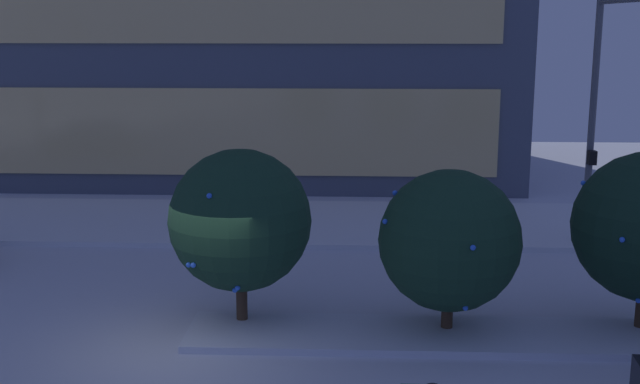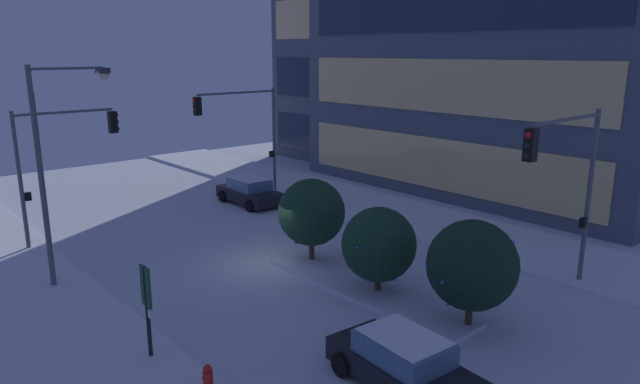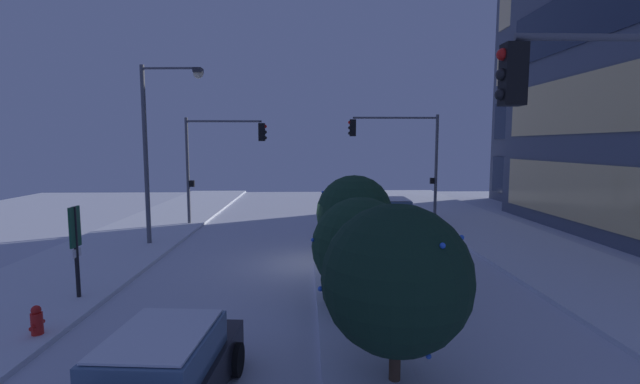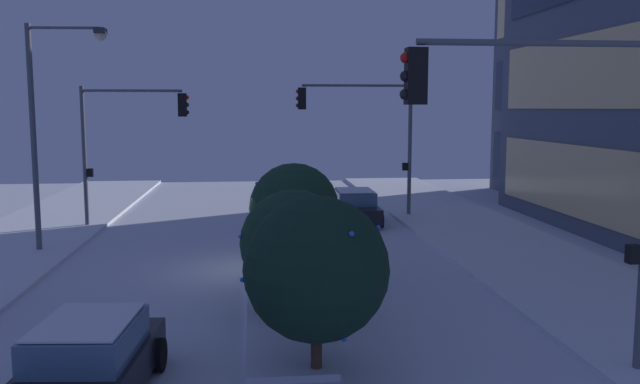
# 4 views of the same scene
# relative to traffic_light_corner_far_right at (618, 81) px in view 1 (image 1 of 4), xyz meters

# --- Properties ---
(ground) EXTENTS (52.00, 52.00, 0.00)m
(ground) POSITION_rel_traffic_light_corner_far_right_xyz_m (-9.15, -5.47, -4.48)
(ground) COLOR silver
(curb_strip_far) EXTENTS (52.00, 5.20, 0.14)m
(curb_strip_far) POSITION_rel_traffic_light_corner_far_right_xyz_m (-9.15, 3.61, -4.41)
(curb_strip_far) COLOR silver
(curb_strip_far) RESTS_ON ground
(median_strip) EXTENTS (9.00, 1.80, 0.14)m
(median_strip) POSITION_rel_traffic_light_corner_far_right_xyz_m (-4.76, -4.89, -4.41)
(median_strip) COLOR silver
(median_strip) RESTS_ON ground
(traffic_light_corner_far_right) EXTENTS (0.32, 4.89, 6.52)m
(traffic_light_corner_far_right) POSITION_rel_traffic_light_corner_far_right_xyz_m (0.00, 0.00, 0.00)
(traffic_light_corner_far_right) COLOR #565960
(traffic_light_corner_far_right) RESTS_ON ground
(decorated_tree_median) EXTENTS (2.67, 2.69, 3.19)m
(decorated_tree_median) POSITION_rel_traffic_light_corner_far_right_xyz_m (-4.34, -4.61, -2.63)
(decorated_tree_median) COLOR #473323
(decorated_tree_median) RESTS_ON ground
(decorated_tree_left_of_median) EXTENTS (2.74, 2.74, 3.50)m
(decorated_tree_left_of_median) POSITION_rel_traffic_light_corner_far_right_xyz_m (-8.30, -4.35, -2.35)
(decorated_tree_left_of_median) COLOR #473323
(decorated_tree_left_of_median) RESTS_ON ground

